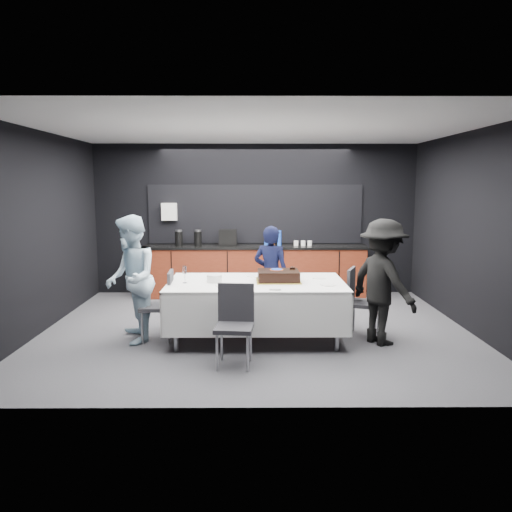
{
  "coord_description": "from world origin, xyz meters",
  "views": [
    {
      "loc": [
        -0.05,
        -6.88,
        2.06
      ],
      "look_at": [
        0.0,
        0.1,
        1.05
      ],
      "focal_mm": 35.0,
      "sensor_mm": 36.0,
      "label": 1
    }
  ],
  "objects": [
    {
      "name": "loose_plate_far",
      "position": [
        -0.02,
        -0.02,
        0.78
      ],
      "size": [
        0.21,
        0.21,
        0.01
      ],
      "primitive_type": "cylinder",
      "color": "white",
      "rests_on": "party_table"
    },
    {
      "name": "chair_right",
      "position": [
        1.4,
        -0.26,
        0.53
      ],
      "size": [
        0.54,
        0.54,
        0.92
      ],
      "color": "#2D2C31",
      "rests_on": "ground"
    },
    {
      "name": "cake_assembly",
      "position": [
        0.29,
        -0.38,
        0.85
      ],
      "size": [
        0.59,
        0.48,
        0.18
      ],
      "color": "gold",
      "rests_on": "party_table"
    },
    {
      "name": "loose_plate_near",
      "position": [
        -0.42,
        -0.66,
        0.78
      ],
      "size": [
        0.22,
        0.22,
        0.01
      ],
      "primitive_type": "cylinder",
      "color": "white",
      "rests_on": "party_table"
    },
    {
      "name": "chair_near",
      "position": [
        -0.25,
        -1.35,
        0.53
      ],
      "size": [
        0.46,
        0.46,
        0.92
      ],
      "color": "#2D2C31",
      "rests_on": "ground"
    },
    {
      "name": "fork_pile",
      "position": [
        0.23,
        -0.93,
        0.79
      ],
      "size": [
        0.15,
        0.09,
        0.02
      ],
      "primitive_type": "cube",
      "rotation": [
        0.0,
        0.0,
        0.03
      ],
      "color": "white",
      "rests_on": "party_table"
    },
    {
      "name": "person_left",
      "position": [
        -1.63,
        -0.51,
        0.83
      ],
      "size": [
        0.84,
        0.96,
        1.67
      ],
      "primitive_type": "imported",
      "rotation": [
        0.0,
        0.0,
        -1.28
      ],
      "color": "silver",
      "rests_on": "ground"
    },
    {
      "name": "room_shell",
      "position": [
        0.0,
        0.0,
        1.86
      ],
      "size": [
        6.04,
        5.04,
        2.82
      ],
      "color": "white",
      "rests_on": "ground"
    },
    {
      "name": "loose_plate_right_a",
      "position": [
        0.86,
        -0.17,
        0.78
      ],
      "size": [
        0.19,
        0.19,
        0.01
      ],
      "primitive_type": "cylinder",
      "color": "white",
      "rests_on": "party_table"
    },
    {
      "name": "plate_stack",
      "position": [
        -0.55,
        -0.43,
        0.83
      ],
      "size": [
        0.2,
        0.2,
        0.1
      ],
      "primitive_type": "cylinder",
      "color": "white",
      "rests_on": "party_table"
    },
    {
      "name": "champagne_flute",
      "position": [
        -0.93,
        -0.49,
        0.94
      ],
      "size": [
        0.06,
        0.06,
        0.22
      ],
      "color": "white",
      "rests_on": "party_table"
    },
    {
      "name": "chair_left",
      "position": [
        -1.24,
        -0.45,
        0.53
      ],
      "size": [
        0.44,
        0.44,
        0.92
      ],
      "color": "#2D2C31",
      "rests_on": "ground"
    },
    {
      "name": "person_right",
      "position": [
        1.63,
        -0.6,
        0.81
      ],
      "size": [
        1.04,
        1.21,
        1.62
      ],
      "primitive_type": "imported",
      "rotation": [
        0.0,
        0.0,
        2.09
      ],
      "color": "black",
      "rests_on": "ground"
    },
    {
      "name": "ground",
      "position": [
        0.0,
        0.0,
        0.0
      ],
      "size": [
        6.0,
        6.0,
        0.0
      ],
      "primitive_type": "plane",
      "color": "#48484E",
      "rests_on": "ground"
    },
    {
      "name": "party_table",
      "position": [
        0.0,
        -0.4,
        0.64
      ],
      "size": [
        2.32,
        1.32,
        0.78
      ],
      "color": "#99999E",
      "rests_on": "ground"
    },
    {
      "name": "loose_plate_right_b",
      "position": [
        0.92,
        -0.63,
        0.78
      ],
      "size": [
        0.21,
        0.21,
        0.01
      ],
      "primitive_type": "cylinder",
      "color": "white",
      "rests_on": "party_table"
    },
    {
      "name": "kitchenette",
      "position": [
        -0.02,
        2.22,
        0.54
      ],
      "size": [
        4.1,
        0.64,
        2.05
      ],
      "color": "#591D0E",
      "rests_on": "ground"
    },
    {
      "name": "person_center",
      "position": [
        0.22,
        0.38,
        0.73
      ],
      "size": [
        0.62,
        0.51,
        1.46
      ],
      "primitive_type": "imported",
      "rotation": [
        0.0,
        0.0,
        2.79
      ],
      "color": "black",
      "rests_on": "ground"
    }
  ]
}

